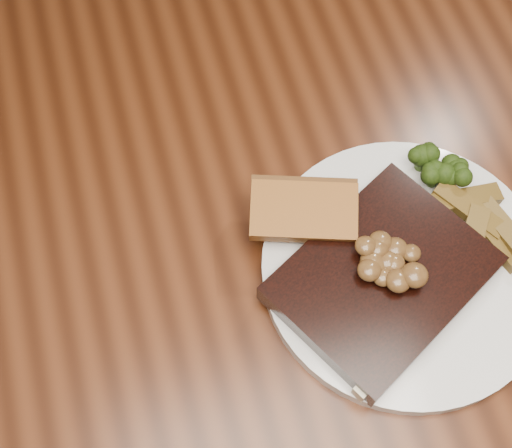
{
  "coord_description": "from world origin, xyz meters",
  "views": [
    {
      "loc": [
        -0.09,
        -0.27,
        1.39
      ],
      "look_at": [
        -0.01,
        0.01,
        0.78
      ],
      "focal_mm": 50.0,
      "sensor_mm": 36.0,
      "label": 1
    }
  ],
  "objects": [
    {
      "name": "dining_table",
      "position": [
        0.0,
        0.0,
        0.66
      ],
      "size": [
        1.6,
        0.9,
        0.75
      ],
      "color": "#47200E",
      "rests_on": "ground"
    },
    {
      "name": "broccoli_cluster",
      "position": [
        0.18,
        0.02,
        0.78
      ],
      "size": [
        0.06,
        0.06,
        0.04
      ],
      "primitive_type": null,
      "color": "#24380C",
      "rests_on": "plate"
    },
    {
      "name": "potato_wedges",
      "position": [
        0.19,
        -0.06,
        0.77
      ],
      "size": [
        0.1,
        0.1,
        0.02
      ],
      "primitive_type": null,
      "color": "brown",
      "rests_on": "plate"
    },
    {
      "name": "mushroom_pile",
      "position": [
        0.09,
        -0.06,
        0.8
      ],
      "size": [
        0.07,
        0.07,
        0.03
      ],
      "primitive_type": null,
      "color": "brown",
      "rests_on": "steak"
    },
    {
      "name": "ground",
      "position": [
        0.0,
        0.0,
        0.0
      ],
      "size": [
        4.5,
        4.5,
        0.0
      ],
      "primitive_type": "plane",
      "color": "#341D0C",
      "rests_on": "ground"
    },
    {
      "name": "plate",
      "position": [
        0.12,
        -0.06,
        0.76
      ],
      "size": [
        0.28,
        0.28,
        0.01
      ],
      "primitive_type": "cylinder",
      "rotation": [
        0.0,
        0.0,
        -0.02
      ],
      "color": "silver",
      "rests_on": "dining_table"
    },
    {
      "name": "steak_bone",
      "position": [
        0.09,
        -0.13,
        0.77
      ],
      "size": [
        0.12,
        0.07,
        0.02
      ],
      "primitive_type": "cube",
      "rotation": [
        0.0,
        0.0,
        0.5
      ],
      "color": "beige",
      "rests_on": "plate"
    },
    {
      "name": "garlic_bread",
      "position": [
        0.04,
        0.01,
        0.77
      ],
      "size": [
        0.11,
        0.08,
        0.02
      ],
      "primitive_type": "cube",
      "rotation": [
        0.0,
        0.0,
        -0.32
      ],
      "color": "#95501B",
      "rests_on": "plate"
    },
    {
      "name": "steak",
      "position": [
        0.09,
        -0.07,
        0.78
      ],
      "size": [
        0.23,
        0.21,
        0.03
      ],
      "primitive_type": "cube",
      "rotation": [
        0.0,
        0.0,
        0.5
      ],
      "color": "black",
      "rests_on": "plate"
    }
  ]
}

